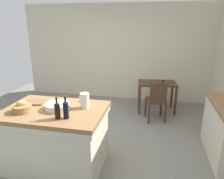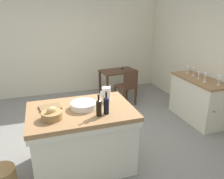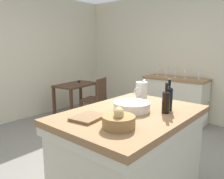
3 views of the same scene
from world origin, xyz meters
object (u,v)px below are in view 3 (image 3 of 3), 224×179
object	(u,v)px
wine_glass_far_left	(199,73)
wine_glass_right	(166,71)
writing_desk	(76,89)
wine_glass_left	(185,72)
wine_glass_middle	(175,72)
wooden_chair	(96,99)
wine_bottle_dark	(169,97)
cutting_board	(88,117)
side_cabinet	(175,99)
bread_basket	(119,120)
island_table	(130,153)
wine_glass_far_right	(158,71)
wash_bowl	(132,106)
wine_bottle_amber	(166,101)
pitcher	(141,92)

from	to	relation	value
wine_glass_far_left	wine_glass_right	size ratio (longest dim) A/B	1.01
wine_glass_far_left	writing_desk	bearing A→B (deg)	118.34
wine_glass_left	wine_glass_middle	size ratio (longest dim) A/B	1.20
wooden_chair	wine_bottle_dark	bearing A→B (deg)	-118.41
cutting_board	wine_glass_far_left	size ratio (longest dim) A/B	1.55
writing_desk	wine_glass_far_left	bearing A→B (deg)	-61.66
wine_bottle_dark	wine_glass_far_left	size ratio (longest dim) A/B	1.72
wine_bottle_dark	wine_glass_far_left	distance (m)	2.37
side_cabinet	wine_glass_far_left	distance (m)	0.72
wine_glass_left	wine_glass_middle	distance (m)	0.22
wine_glass_right	wine_glass_middle	bearing A→B (deg)	-99.33
bread_basket	wine_glass_right	size ratio (longest dim) A/B	1.44
bread_basket	wine_glass_far_left	bearing A→B (deg)	8.73
island_table	wine_glass_middle	distance (m)	2.67
cutting_board	wine_glass_middle	bearing A→B (deg)	10.96
cutting_board	wine_glass_far_right	xyz separation A→B (m)	(2.96, 0.98, 0.08)
bread_basket	wine_glass_left	size ratio (longest dim) A/B	1.39
wine_glass_left	wooden_chair	bearing A→B (deg)	127.81
wine_bottle_dark	wine_glass_far_right	world-z (taller)	wine_bottle_dark
wash_bowl	wooden_chair	bearing A→B (deg)	53.06
wine_glass_middle	wine_glass_right	distance (m)	0.22
wine_glass_middle	wash_bowl	bearing A→B (deg)	-164.03
wine_bottle_dark	wine_bottle_amber	world-z (taller)	wine_bottle_dark
wash_bowl	wine_bottle_amber	size ratio (longest dim) A/B	1.24
wine_glass_middle	bread_basket	bearing A→B (deg)	-162.84
wash_bowl	island_table	bearing A→B (deg)	-153.44
wine_glass_far_left	wooden_chair	bearing A→B (deg)	126.55
wine_glass_middle	wine_glass_far_left	bearing A→B (deg)	-78.46
wine_glass_right	side_cabinet	bearing A→B (deg)	-91.45
wine_bottle_amber	wine_glass_middle	xyz separation A→B (m)	(2.33, 1.00, -0.03)
island_table	side_cabinet	xyz separation A→B (m)	(2.55, 0.73, -0.04)
pitcher	wooden_chair	bearing A→B (deg)	59.17
bread_basket	wine_bottle_amber	world-z (taller)	wine_bottle_amber
side_cabinet	wine_glass_right	world-z (taller)	wine_glass_right
pitcher	wine_glass_far_left	size ratio (longest dim) A/B	1.45
wine_bottle_dark	wine_bottle_amber	size ratio (longest dim) A/B	1.09
bread_basket	wine_glass_left	world-z (taller)	wine_glass_left
wine_bottle_amber	wine_glass_far_right	bearing A→B (deg)	30.78
pitcher	writing_desk	bearing A→B (deg)	66.24
wooden_chair	wine_glass_far_right	size ratio (longest dim) A/B	5.95
side_cabinet	wooden_chair	size ratio (longest dim) A/B	1.41
side_cabinet	pitcher	distance (m)	2.29
wine_bottle_dark	wine_glass_middle	xyz separation A→B (m)	(2.22, 0.97, -0.04)
island_table	bread_basket	size ratio (longest dim) A/B	5.55
bread_basket	side_cabinet	bearing A→B (deg)	16.92
cutting_board	wash_bowl	bearing A→B (deg)	-17.74
island_table	wooden_chair	bearing A→B (deg)	52.49
cutting_board	wine_glass_right	bearing A→B (deg)	14.77
island_table	writing_desk	distance (m)	2.86
wash_bowl	wine_glass_middle	size ratio (longest dim) A/B	2.30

